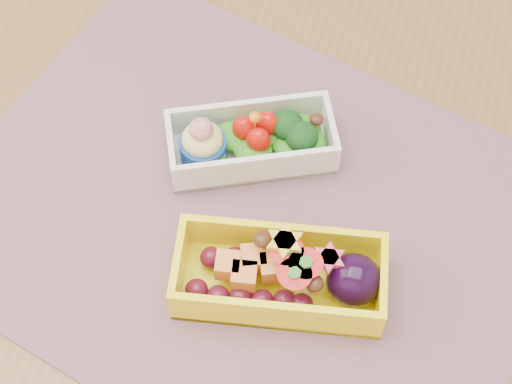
% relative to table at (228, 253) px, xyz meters
% --- Properties ---
extents(table, '(1.20, 0.80, 0.75)m').
position_rel_table_xyz_m(table, '(0.00, 0.00, 0.00)').
color(table, brown).
rests_on(table, ground).
extents(placemat, '(0.62, 0.53, 0.00)m').
position_rel_table_xyz_m(placemat, '(0.02, -0.01, 0.10)').
color(placemat, '#865C60').
rests_on(placemat, table).
extents(bento_white, '(0.17, 0.12, 0.06)m').
position_rel_table_xyz_m(bento_white, '(0.01, 0.06, 0.12)').
color(bento_white, white).
rests_on(bento_white, placemat).
extents(bento_yellow, '(0.19, 0.10, 0.06)m').
position_rel_table_xyz_m(bento_yellow, '(0.07, -0.07, 0.13)').
color(bento_yellow, yellow).
rests_on(bento_yellow, placemat).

